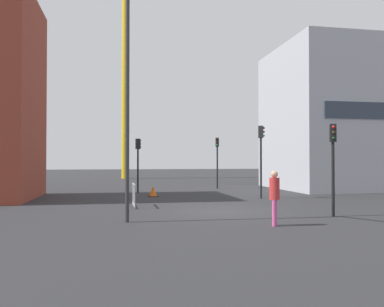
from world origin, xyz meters
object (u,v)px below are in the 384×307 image
traffic_light_median (217,154)px  pedestrian_walking (274,193)px  construction_crane (125,30)px  traffic_light_crosswalk (333,154)px  streetlamp_tall (131,83)px  traffic_light_verge (138,156)px  traffic_light_island (261,150)px  traffic_cone_striped (153,192)px

traffic_light_median → pedestrian_walking: size_ratio=2.13×
construction_crane → traffic_light_crosswalk: (7.55, -33.84, -15.39)m
traffic_light_median → pedestrian_walking: 17.69m
streetlamp_tall → traffic_light_median: streetlamp_tall is taller
traffic_light_verge → traffic_light_island: bearing=-39.1°
streetlamp_tall → pedestrian_walking: (4.72, -1.45, -3.82)m
construction_crane → traffic_light_median: bearing=-69.3°
construction_crane → streetlamp_tall: bearing=-90.5°
traffic_light_verge → traffic_cone_striped: size_ratio=5.73×
traffic_light_median → traffic_light_crosswalk: bearing=-87.5°
traffic_light_median → pedestrian_walking: traffic_light_median is taller
traffic_cone_striped → traffic_light_median: bearing=47.1°
traffic_light_verge → traffic_light_median: bearing=24.7°
streetlamp_tall → traffic_cone_striped: size_ratio=13.10×
streetlamp_tall → pedestrian_walking: 6.24m
traffic_light_median → pedestrian_walking: (-2.41, -17.45, -1.56)m
streetlamp_tall → traffic_light_crosswalk: size_ratio=2.31×
traffic_light_island → pedestrian_walking: traffic_light_island is taller
traffic_light_verge → traffic_light_crosswalk: bearing=-61.7°
traffic_light_crosswalk → traffic_cone_striped: traffic_light_crosswalk is taller
traffic_light_verge → pedestrian_walking: size_ratio=1.98×
construction_crane → streetlamp_tall: construction_crane is taller
construction_crane → traffic_cone_striped: construction_crane is taller
streetlamp_tall → traffic_cone_striped: streetlamp_tall is taller
streetlamp_tall → pedestrian_walking: bearing=-17.1°
traffic_light_median → traffic_cone_striped: traffic_light_median is taller
pedestrian_walking → streetlamp_tall: bearing=162.9°
traffic_light_island → traffic_cone_striped: (-5.98, 2.43, -2.49)m
traffic_light_crosswalk → traffic_cone_striped: bearing=122.1°
construction_crane → traffic_light_verge: size_ratio=7.83×
traffic_light_crosswalk → traffic_light_verge: traffic_light_verge is taller
traffic_light_island → traffic_light_verge: 8.69m
traffic_light_crosswalk → traffic_light_island: bearing=91.6°
traffic_light_island → traffic_cone_striped: traffic_light_island is taller
traffic_light_median → traffic_light_crosswalk: 15.79m
streetlamp_tall → pedestrian_walking: size_ratio=4.52×
streetlamp_tall → traffic_light_median: 17.66m
traffic_light_crosswalk → traffic_light_verge: bearing=118.3°
construction_crane → streetlamp_tall: size_ratio=3.43×
pedestrian_walking → traffic_cone_striped: pedestrian_walking is taller
traffic_light_island → construction_crane: bearing=105.5°
traffic_light_median → construction_crane: bearing=110.7°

